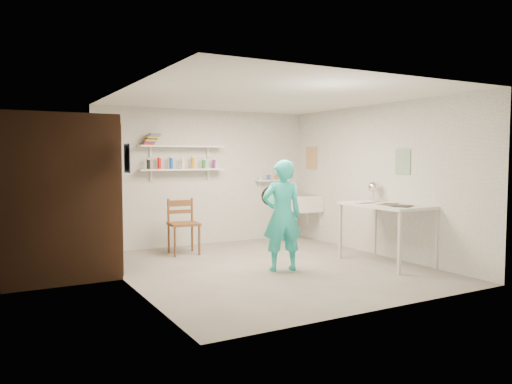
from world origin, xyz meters
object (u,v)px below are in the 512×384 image
belfast_sink (304,203)px  wooden_chair (184,224)px  desk_lamp (373,187)px  work_table (386,234)px  wall_clock (271,196)px  man (282,215)px

belfast_sink → wooden_chair: size_ratio=0.61×
desk_lamp → wooden_chair: bearing=148.5°
work_table → wall_clock: bearing=160.9°
belfast_sink → work_table: work_table is taller
belfast_sink → work_table: size_ratio=0.45×
wooden_chair → desk_lamp: (2.57, -1.58, 0.61)m
wall_clock → desk_lamp: bearing=12.4°
wall_clock → wooden_chair: wall_clock is taller
belfast_sink → work_table: 2.31m
wall_clock → belfast_sink: bearing=58.3°
man → belfast_sink: bearing=-117.6°
work_table → belfast_sink: bearing=87.3°
belfast_sink → wall_clock: wall_clock is taller
man → wooden_chair: man is taller
man → wooden_chair: size_ratio=1.55×
wall_clock → desk_lamp: 1.86m
belfast_sink → man: 2.58m
belfast_sink → work_table: (-0.11, -2.30, -0.26)m
wall_clock → wooden_chair: (-0.72, 1.54, -0.53)m
man → wooden_chair: (-0.77, 1.75, -0.27)m
man → wall_clock: man is taller
belfast_sink → wall_clock: 2.48m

